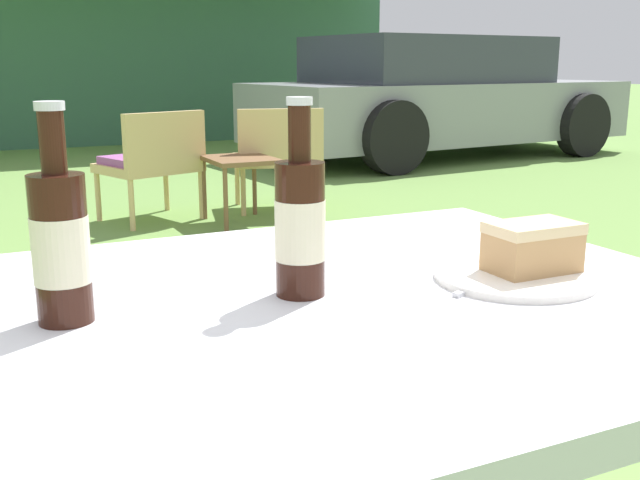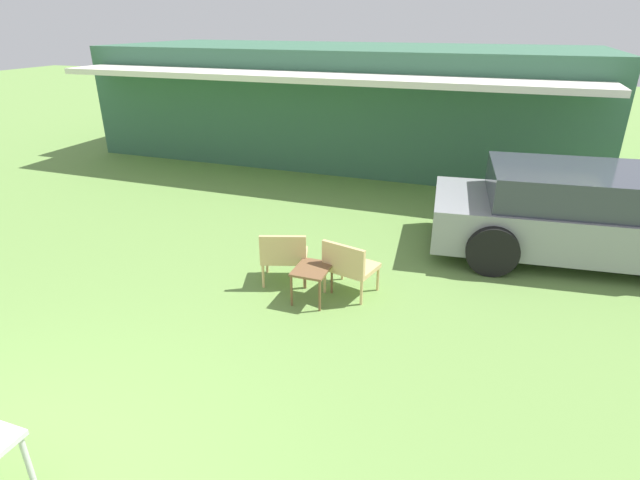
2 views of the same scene
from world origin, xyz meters
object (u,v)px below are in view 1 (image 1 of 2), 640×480
at_px(wicker_chair_cushioned, 153,159).
at_px(wicker_chair_plain, 278,153).
at_px(parked_car, 436,98).
at_px(cola_bottle_near, 300,224).
at_px(cola_bottle_far, 61,243).
at_px(garden_side_table, 240,166).
at_px(cake_on_plate, 525,260).
at_px(patio_table, 352,340).

height_order(wicker_chair_cushioned, wicker_chair_plain, same).
height_order(parked_car, cola_bottle_near, parked_car).
distance_m(wicker_chair_cushioned, cola_bottle_far, 4.25).
distance_m(parked_car, cola_bottle_far, 7.94).
height_order(garden_side_table, cake_on_plate, cake_on_plate).
distance_m(wicker_chair_cushioned, wicker_chair_plain, 0.90).
distance_m(parked_car, garden_side_table, 4.13).
xyz_separation_m(parked_car, patio_table, (-4.47, -6.35, 0.04)).
bearing_deg(wicker_chair_cushioned, cola_bottle_near, 60.57).
relative_size(garden_side_table, patio_table, 0.52).
distance_m(parked_car, wicker_chair_cushioned, 4.37).
distance_m(wicker_chair_plain, cake_on_plate, 4.39).
xyz_separation_m(cola_bottle_near, cola_bottle_far, (-0.29, 0.02, 0.00)).
bearing_deg(cola_bottle_far, patio_table, -7.64).
xyz_separation_m(wicker_chair_cushioned, cake_on_plate, (-0.45, -4.18, 0.36)).
relative_size(patio_table, cake_on_plate, 4.38).
relative_size(parked_car, wicker_chair_plain, 6.09).
height_order(parked_car, wicker_chair_cushioned, parked_car).
bearing_deg(cake_on_plate, cola_bottle_near, 167.55).
xyz_separation_m(patio_table, cola_bottle_near, (-0.06, 0.02, 0.16)).
bearing_deg(parked_car, cola_bottle_near, -131.80).
bearing_deg(wicker_chair_cushioned, patio_table, 61.50).
bearing_deg(garden_side_table, parked_car, 37.72).
height_order(garden_side_table, patio_table, patio_table).
xyz_separation_m(garden_side_table, cola_bottle_far, (-1.56, -3.79, 0.47)).
bearing_deg(cola_bottle_near, parked_car, 54.40).
xyz_separation_m(wicker_chair_cushioned, cola_bottle_near, (-0.77, -4.11, 0.43)).
bearing_deg(cola_bottle_far, wicker_chair_plain, 64.39).
bearing_deg(cola_bottle_far, cola_bottle_near, -4.67).
relative_size(cake_on_plate, cola_bottle_far, 0.87).
height_order(parked_car, cake_on_plate, parked_car).
bearing_deg(patio_table, cola_bottle_far, 172.36).
xyz_separation_m(garden_side_table, patio_table, (-1.21, -3.83, 0.31)).
height_order(wicker_chair_plain, cola_bottle_near, cola_bottle_near).
height_order(wicker_chair_plain, garden_side_table, wicker_chair_plain).
bearing_deg(wicker_chair_plain, parked_car, -128.07).
relative_size(wicker_chair_plain, garden_side_table, 1.46).
xyz_separation_m(wicker_chair_cushioned, cola_bottle_far, (-1.05, -4.09, 0.43)).
bearing_deg(parked_car, wicker_chair_cushioned, -155.73).
bearing_deg(cola_bottle_near, wicker_chair_cushioned, 79.46).
xyz_separation_m(wicker_chair_plain, cola_bottle_far, (-1.95, -4.07, 0.43)).
distance_m(wicker_chair_cushioned, garden_side_table, 0.59).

